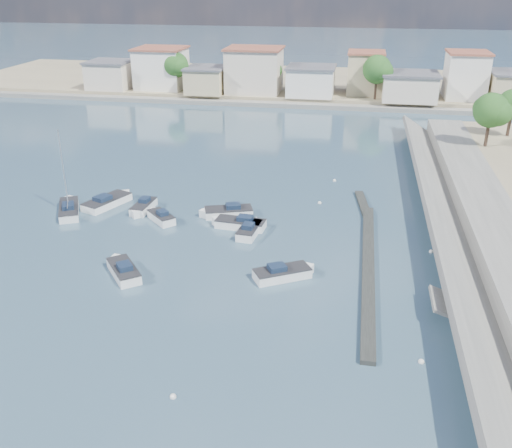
{
  "coord_description": "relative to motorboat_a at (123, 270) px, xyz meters",
  "views": [
    {
      "loc": [
        5.27,
        -32.97,
        22.65
      ],
      "look_at": [
        -3.31,
        14.37,
        1.4
      ],
      "focal_mm": 40.0,
      "sensor_mm": 36.0,
      "label": 1
    }
  ],
  "objects": [
    {
      "name": "mooring_buoys",
      "position": [
        18.84,
        5.52,
        -0.33
      ],
      "size": [
        17.42,
        39.99,
        0.39
      ],
      "color": "white",
      "rests_on": "ground"
    },
    {
      "name": "seawall_walkway",
      "position": [
        31.27,
        7.49,
        0.52
      ],
      "size": [
        5.0,
        90.0,
        1.8
      ],
      "primitive_type": "cube",
      "color": "slate",
      "rests_on": "ground"
    },
    {
      "name": "far_shore_land",
      "position": [
        12.77,
        86.49,
        0.32
      ],
      "size": [
        160.0,
        40.0,
        1.4
      ],
      "primitive_type": "cube",
      "color": "gray",
      "rests_on": "ground"
    },
    {
      "name": "far_shore_quay",
      "position": [
        12.77,
        65.49,
        0.02
      ],
      "size": [
        160.0,
        2.5,
        0.8
      ],
      "primitive_type": "cube",
      "color": "slate",
      "rests_on": "ground"
    },
    {
      "name": "far_town",
      "position": [
        23.49,
        71.41,
        4.56
      ],
      "size": [
        113.01,
        12.8,
        8.35
      ],
      "color": "beige",
      "rests_on": "far_shore_land"
    },
    {
      "name": "motorboat_e",
      "position": [
        -7.4,
        14.19,
        -0.0
      ],
      "size": [
        4.05,
        6.05,
        1.48
      ],
      "color": "white",
      "rests_on": "ground"
    },
    {
      "name": "motorboat_g",
      "position": [
        -3.23,
        13.14,
        0.0
      ],
      "size": [
        1.71,
        4.45,
        1.48
      ],
      "color": "white",
      "rests_on": "ground"
    },
    {
      "name": "motorboat_f",
      "position": [
        -0.64,
        11.11,
        -0.0
      ],
      "size": [
        3.55,
        3.54,
        1.48
      ],
      "color": "white",
      "rests_on": "ground"
    },
    {
      "name": "shore_trees",
      "position": [
        21.11,
        62.61,
        5.84
      ],
      "size": [
        74.56,
        38.32,
        7.92
      ],
      "color": "#38281E",
      "rests_on": "ground"
    },
    {
      "name": "motorboat_a",
      "position": [
        0.0,
        0.0,
        0.0
      ],
      "size": [
        4.07,
        4.53,
        1.48
      ],
      "color": "white",
      "rests_on": "ground"
    },
    {
      "name": "motorboat_b",
      "position": [
        8.75,
        9.68,
        -0.0
      ],
      "size": [
        1.98,
        4.46,
        1.48
      ],
      "color": "white",
      "rests_on": "ground"
    },
    {
      "name": "breakwater",
      "position": [
        19.68,
        7.18,
        -0.21
      ],
      "size": [
        2.0,
        31.02,
        0.35
      ],
      "color": "black",
      "rests_on": "ground"
    },
    {
      "name": "motorboat_h",
      "position": [
        13.12,
        1.81,
        -0.0
      ],
      "size": [
        4.88,
        3.86,
        1.48
      ],
      "color": "white",
      "rests_on": "ground"
    },
    {
      "name": "sailboat",
      "position": [
        -10.59,
        11.48,
        0.04
      ],
      "size": [
        4.13,
        5.9,
        9.0
      ],
      "color": "white",
      "rests_on": "ground"
    },
    {
      "name": "ground",
      "position": [
        12.77,
        34.49,
        -0.38
      ],
      "size": [
        400.0,
        400.0,
        0.0
      ],
      "primitive_type": "plane",
      "color": "#293E53",
      "rests_on": "ground"
    },
    {
      "name": "motorboat_d",
      "position": [
        5.52,
        13.47,
        -0.0
      ],
      "size": [
        5.43,
        3.42,
        1.48
      ],
      "color": "white",
      "rests_on": "ground"
    },
    {
      "name": "motorboat_c",
      "position": [
        7.32,
        10.88,
        0.0
      ],
      "size": [
        5.4,
        2.28,
        1.48
      ],
      "color": "white",
      "rests_on": "ground"
    }
  ]
}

